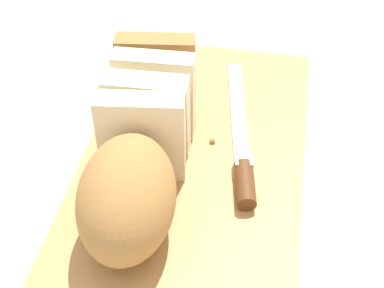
# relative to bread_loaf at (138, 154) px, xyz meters

# --- Properties ---
(ground_plane) EXTENTS (3.00, 3.00, 0.00)m
(ground_plane) POSITION_rel_bread_loaf_xyz_m (0.05, -0.05, -0.08)
(ground_plane) COLOR silver
(cutting_board) EXTENTS (0.47, 0.26, 0.02)m
(cutting_board) POSITION_rel_bread_loaf_xyz_m (0.05, -0.05, -0.07)
(cutting_board) COLOR tan
(cutting_board) RESTS_ON ground_plane
(bread_loaf) EXTENTS (0.29, 0.12, 0.11)m
(bread_loaf) POSITION_rel_bread_loaf_xyz_m (0.00, 0.00, 0.00)
(bread_loaf) COLOR #A8753D
(bread_loaf) RESTS_ON cutting_board
(bread_knife) EXTENTS (0.26, 0.07, 0.02)m
(bread_knife) POSITION_rel_bread_loaf_xyz_m (0.06, -0.11, -0.05)
(bread_knife) COLOR silver
(bread_knife) RESTS_ON cutting_board
(crumb_near_knife) EXTENTS (0.00, 0.00, 0.00)m
(crumb_near_knife) POSITION_rel_bread_loaf_xyz_m (0.06, -0.01, -0.05)
(crumb_near_knife) COLOR tan
(crumb_near_knife) RESTS_ON cutting_board
(crumb_near_loaf) EXTENTS (0.01, 0.01, 0.01)m
(crumb_near_loaf) POSITION_rel_bread_loaf_xyz_m (0.09, -0.06, -0.05)
(crumb_near_loaf) COLOR tan
(crumb_near_loaf) RESTS_ON cutting_board
(crumb_stray_left) EXTENTS (0.01, 0.01, 0.01)m
(crumb_stray_left) POSITION_rel_bread_loaf_xyz_m (0.02, 0.03, -0.05)
(crumb_stray_left) COLOR tan
(crumb_stray_left) RESTS_ON cutting_board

